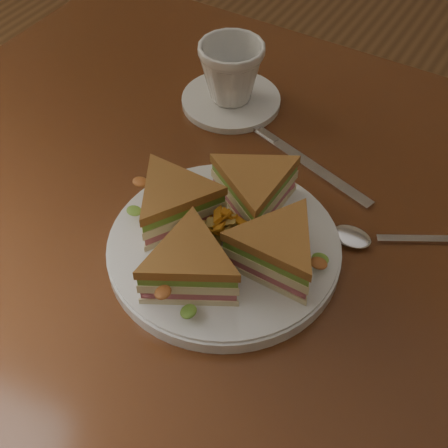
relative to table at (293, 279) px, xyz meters
name	(u,v)px	position (x,y,z in m)	size (l,w,h in m)	color
table	(293,279)	(0.00, 0.00, 0.00)	(1.20, 0.80, 0.75)	#3B1C0D
plate	(224,248)	(-0.06, -0.08, 0.11)	(0.27, 0.27, 0.02)	silver
sandwich_wedges	(224,227)	(-0.06, -0.08, 0.14)	(0.26, 0.26, 0.06)	beige
crisps_mound	(224,229)	(-0.06, -0.08, 0.14)	(0.09, 0.09, 0.05)	orange
spoon	(371,238)	(0.08, 0.03, 0.10)	(0.17, 0.10, 0.01)	silver
knife	(303,161)	(-0.05, 0.11, 0.10)	(0.21, 0.07, 0.00)	silver
saucer	(231,100)	(-0.20, 0.17, 0.10)	(0.14, 0.14, 0.01)	silver
coffee_cup	(231,72)	(-0.20, 0.17, 0.15)	(0.09, 0.09, 0.09)	silver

